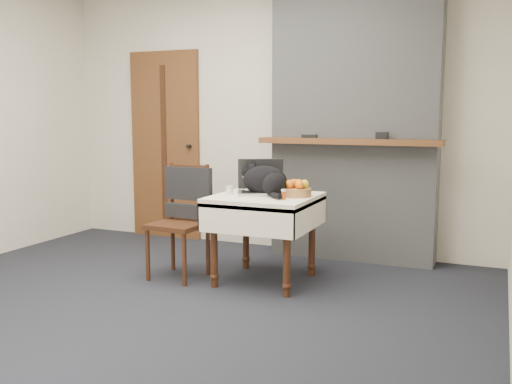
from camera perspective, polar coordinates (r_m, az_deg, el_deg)
ground at (r=4.16m, az=-9.35°, el=-11.08°), size 4.50×4.50×0.00m
room_shell at (r=4.35m, az=-6.49°, el=13.36°), size 4.52×4.01×2.61m
door at (r=6.26m, az=-9.06°, el=4.61°), size 0.82×0.10×2.00m
chimney at (r=5.30m, az=9.82°, el=7.25°), size 1.62×0.48×2.60m
side_table at (r=4.52m, az=0.88°, el=-1.75°), size 0.78×0.78×0.70m
laptop at (r=4.61m, az=0.48°, el=0.71°), size 0.47×0.44×0.28m
cat at (r=4.50m, az=0.96°, el=1.13°), size 0.49×0.41×0.27m
cream_jar at (r=4.57m, az=-2.66°, el=0.18°), size 0.06×0.06×0.06m
pill_bottle at (r=4.29m, az=2.77°, el=-0.22°), size 0.04×0.04×0.08m
fruit_basket at (r=4.46m, az=4.10°, el=0.24°), size 0.23×0.23×0.13m
desk_clutter at (r=4.47m, az=3.31°, el=-0.37°), size 0.11×0.12×0.01m
chair at (r=4.74m, az=-7.22°, el=-1.29°), size 0.44×0.43×0.93m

